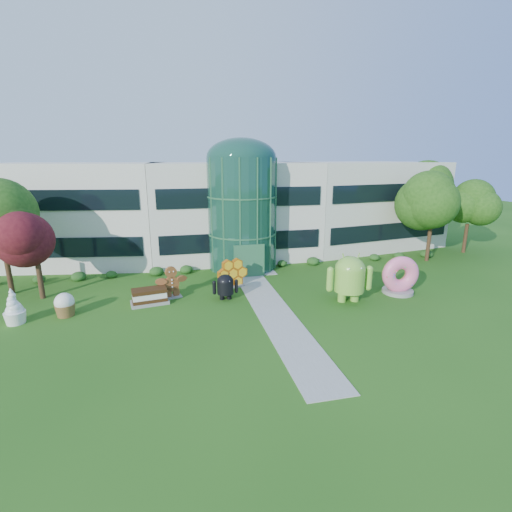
{
  "coord_description": "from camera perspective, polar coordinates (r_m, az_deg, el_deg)",
  "views": [
    {
      "loc": [
        -6.2,
        -20.29,
        9.78
      ],
      "look_at": [
        -0.1,
        6.0,
        2.6
      ],
      "focal_mm": 26.0,
      "sensor_mm": 36.0,
      "label": 1
    }
  ],
  "objects": [
    {
      "name": "ground",
      "position": [
        23.36,
        3.63,
        -9.88
      ],
      "size": [
        140.0,
        140.0,
        0.0
      ],
      "primitive_type": "plane",
      "color": "#215114",
      "rests_on": "ground"
    },
    {
      "name": "building",
      "position": [
        39.12,
        -3.86,
        7.33
      ],
      "size": [
        46.0,
        15.0,
        9.3
      ],
      "primitive_type": null,
      "color": "beige",
      "rests_on": "ground"
    },
    {
      "name": "atrium",
      "position": [
        33.24,
        -2.18,
        6.45
      ],
      "size": [
        6.0,
        6.0,
        9.8
      ],
      "primitive_type": "cylinder",
      "color": "#194738",
      "rests_on": "ground"
    },
    {
      "name": "walkway",
      "position": [
        25.11,
        2.31,
        -7.99
      ],
      "size": [
        2.4,
        20.0,
        0.04
      ],
      "primitive_type": "cube",
      "color": "#9E9E93",
      "rests_on": "ground"
    },
    {
      "name": "tree_red",
      "position": [
        30.08,
        -30.66,
        -0.25
      ],
      "size": [
        4.0,
        4.0,
        6.0
      ],
      "primitive_type": null,
      "color": "#3F0C14",
      "rests_on": "ground"
    },
    {
      "name": "trees_backdrop",
      "position": [
        34.32,
        -2.48,
        5.53
      ],
      "size": [
        52.0,
        8.0,
        8.4
      ],
      "primitive_type": null,
      "color": "#1C4812",
      "rests_on": "ground"
    },
    {
      "name": "android_green",
      "position": [
        26.45,
        14.22,
        -2.88
      ],
      "size": [
        3.62,
        2.64,
        3.82
      ],
      "primitive_type": null,
      "rotation": [
        0.0,
        0.0,
        -0.12
      ],
      "color": "#7CBE3C",
      "rests_on": "ground"
    },
    {
      "name": "android_black",
      "position": [
        26.34,
        -4.75,
        -4.45
      ],
      "size": [
        1.91,
        1.29,
        2.15
      ],
      "primitive_type": null,
      "rotation": [
        0.0,
        0.0,
        -0.01
      ],
      "color": "black",
      "rests_on": "ground"
    },
    {
      "name": "donut",
      "position": [
        29.3,
        21.19,
        -2.66
      ],
      "size": [
        2.92,
        1.66,
        2.9
      ],
      "primitive_type": null,
      "rotation": [
        0.0,
        0.0,
        -0.12
      ],
      "color": "#E35693",
      "rests_on": "ground"
    },
    {
      "name": "gingerbread",
      "position": [
        27.26,
        -12.87,
        -3.9
      ],
      "size": [
        2.7,
        1.6,
        2.34
      ],
      "primitive_type": null,
      "rotation": [
        0.0,
        0.0,
        0.26
      ],
      "color": "brown",
      "rests_on": "ground"
    },
    {
      "name": "ice_cream_sandwich",
      "position": [
        26.62,
        -16.07,
        -5.98
      ],
      "size": [
        2.68,
        1.65,
        1.12
      ],
      "primitive_type": null,
      "rotation": [
        0.0,
        0.0,
        0.16
      ],
      "color": "black",
      "rests_on": "ground"
    },
    {
      "name": "honeycomb",
      "position": [
        28.82,
        -3.64,
        -2.83
      ],
      "size": [
        2.75,
        1.59,
        2.04
      ],
      "primitive_type": null,
      "rotation": [
        0.0,
        0.0,
        0.27
      ],
      "color": "yellow",
      "rests_on": "ground"
    },
    {
      "name": "froyo",
      "position": [
        26.85,
        -33.27,
        -6.47
      ],
      "size": [
        1.37,
        1.37,
        2.24
      ],
      "primitive_type": null,
      "rotation": [
        0.0,
        0.0,
        -0.05
      ],
      "color": "white",
      "rests_on": "ground"
    },
    {
      "name": "cupcake",
      "position": [
        26.6,
        -27.35,
        -6.65
      ],
      "size": [
        1.51,
        1.51,
        1.54
      ],
      "primitive_type": null,
      "rotation": [
        0.0,
        0.0,
        -0.19
      ],
      "color": "white",
      "rests_on": "ground"
    }
  ]
}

